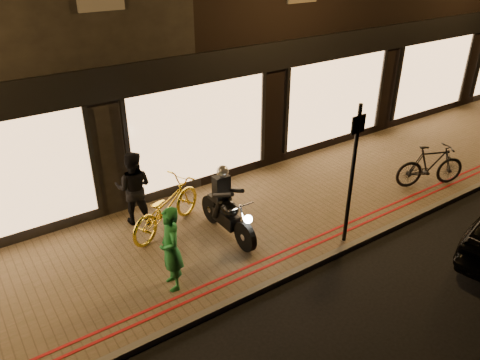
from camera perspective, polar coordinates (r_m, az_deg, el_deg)
name	(u,v)px	position (r m, az deg, el deg)	size (l,w,h in m)	color
ground	(304,273)	(9.37, 7.83, -11.16)	(90.00, 90.00, 0.00)	black
sidewalk	(246,224)	(10.59, 0.70, -5.34)	(50.00, 4.00, 0.12)	brown
kerb_stone	(303,269)	(9.36, 7.65, -10.72)	(50.00, 0.14, 0.12)	#59544C
red_kerb_lines	(287,254)	(9.61, 5.70, -8.93)	(50.00, 0.26, 0.01)	maroon
motorcycle	(226,209)	(9.82, -1.66, -3.59)	(0.60, 1.94, 1.59)	black
sign_post	(353,169)	(9.37, 13.58, 1.33)	(0.35, 0.08, 3.00)	black
bicycle_gold	(166,207)	(10.13, -9.03, -3.32)	(0.73, 2.10, 1.10)	yellow
bicycle_dark	(431,166)	(12.74, 22.21, 1.65)	(0.52, 1.84, 1.11)	black
person_green	(171,249)	(8.40, -8.43, -8.32)	(0.60, 0.39, 1.64)	#217F39
person_dark	(134,188)	(10.40, -12.82, -0.95)	(0.82, 0.64, 1.69)	black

